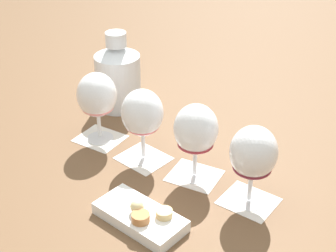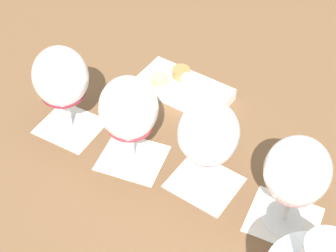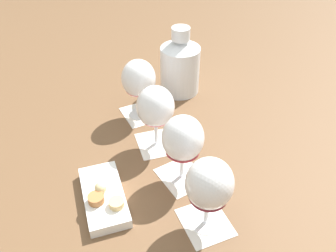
{
  "view_description": "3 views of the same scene",
  "coord_description": "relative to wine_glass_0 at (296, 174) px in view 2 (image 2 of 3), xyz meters",
  "views": [
    {
      "loc": [
        0.79,
        -0.49,
        0.65
      ],
      "look_at": [
        -0.0,
        0.0,
        0.11
      ],
      "focal_mm": 55.0,
      "sensor_mm": 36.0,
      "label": 1
    },
    {
      "loc": [
        -0.42,
        0.34,
        0.67
      ],
      "look_at": [
        -0.0,
        0.0,
        0.11
      ],
      "focal_mm": 55.0,
      "sensor_mm": 36.0,
      "label": 2
    },
    {
      "loc": [
        0.63,
        -0.01,
        0.61
      ],
      "look_at": [
        -0.0,
        0.0,
        0.11
      ],
      "focal_mm": 38.0,
      "sensor_mm": 36.0,
      "label": 3
    }
  ],
  "objects": [
    {
      "name": "ground_plane",
      "position": [
        0.19,
        0.08,
        -0.11
      ],
      "size": [
        8.0,
        8.0,
        0.0
      ],
      "primitive_type": "plane",
      "color": "brown"
    },
    {
      "name": "tasting_card_0",
      "position": [
        0.0,
        0.0,
        -0.11
      ],
      "size": [
        0.14,
        0.13,
        0.0
      ],
      "color": "silver",
      "rests_on": "ground_plane"
    },
    {
      "name": "tasting_card_1",
      "position": [
        0.13,
        0.05,
        -0.11
      ],
      "size": [
        0.13,
        0.12,
        0.0
      ],
      "color": "silver",
      "rests_on": "ground_plane"
    },
    {
      "name": "tasting_card_2",
      "position": [
        0.24,
        0.11,
        -0.11
      ],
      "size": [
        0.14,
        0.13,
        0.0
      ],
      "color": "silver",
      "rests_on": "ground_plane"
    },
    {
      "name": "tasting_card_3",
      "position": [
        0.37,
        0.15,
        -0.11
      ],
      "size": [
        0.13,
        0.13,
        0.0
      ],
      "color": "silver",
      "rests_on": "ground_plane"
    },
    {
      "name": "wine_glass_0",
      "position": [
        0.0,
        0.0,
        0.0
      ],
      "size": [
        0.09,
        0.09,
        0.17
      ],
      "color": "white",
      "rests_on": "tasting_card_0"
    },
    {
      "name": "wine_glass_1",
      "position": [
        0.13,
        0.05,
        -0.0
      ],
      "size": [
        0.09,
        0.09,
        0.17
      ],
      "color": "white",
      "rests_on": "tasting_card_1"
    },
    {
      "name": "wine_glass_2",
      "position": [
        0.24,
        0.11,
        0.0
      ],
      "size": [
        0.09,
        0.09,
        0.17
      ],
      "color": "white",
      "rests_on": "tasting_card_2"
    },
    {
      "name": "wine_glass_3",
      "position": [
        0.37,
        0.15,
        0.0
      ],
      "size": [
        0.09,
        0.09,
        0.17
      ],
      "color": "white",
      "rests_on": "tasting_card_3"
    },
    {
      "name": "snack_dish",
      "position": [
        0.32,
        -0.06,
        -0.1
      ],
      "size": [
        0.19,
        0.13,
        0.05
      ],
      "color": "white",
      "rests_on": "ground_plane"
    }
  ]
}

